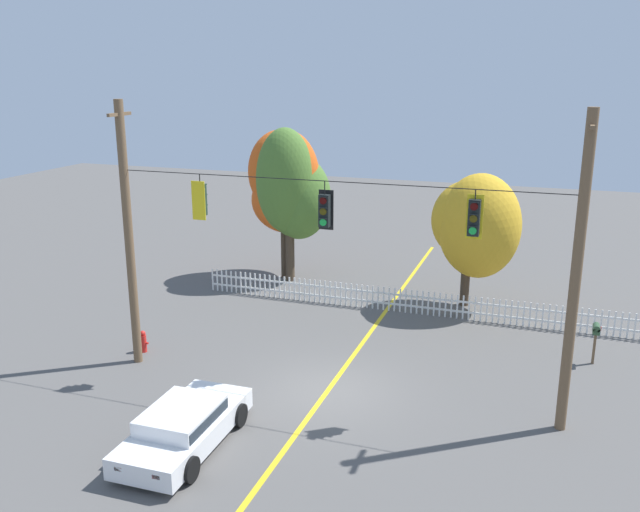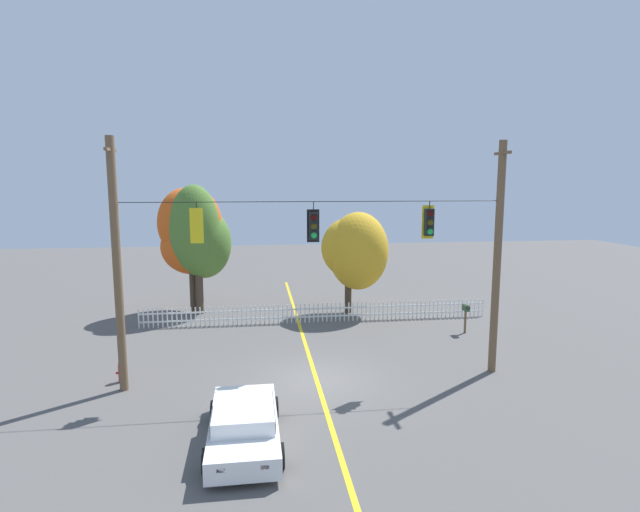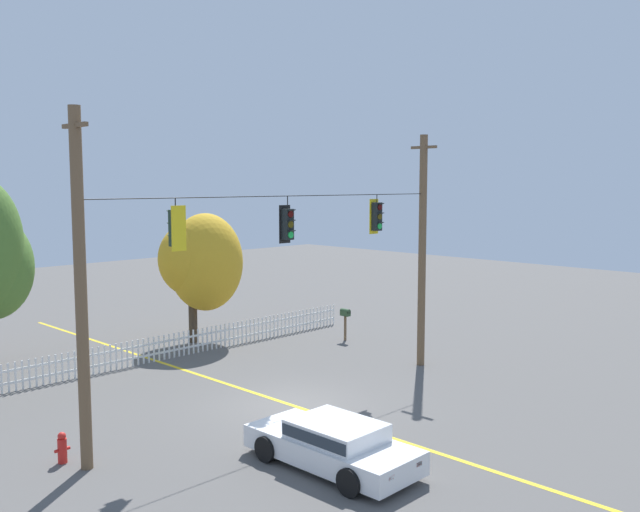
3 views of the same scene
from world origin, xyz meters
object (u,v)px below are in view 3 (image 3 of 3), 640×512
traffic_signal_westbound_side (176,228)px  traffic_signal_eastbound_side (377,216)px  traffic_signal_northbound_primary (287,224)px  parked_car (333,443)px  autumn_oak_far_east (201,261)px  roadside_mailbox (345,315)px  fire_hydrant (62,448)px

traffic_signal_westbound_side → traffic_signal_eastbound_side: 8.01m
traffic_signal_northbound_primary → traffic_signal_eastbound_side: 4.11m
parked_car → autumn_oak_far_east: bearing=66.7°
traffic_signal_northbound_primary → roadside_mailbox: bearing=31.4°
parked_car → traffic_signal_northbound_primary: bearing=60.1°
parked_car → fire_hydrant: 6.57m
traffic_signal_westbound_side → traffic_signal_northbound_primary: same height
traffic_signal_westbound_side → traffic_signal_eastbound_side: same height
traffic_signal_northbound_primary → autumn_oak_far_east: bearing=70.0°
traffic_signal_westbound_side → fire_hydrant: size_ratio=1.76×
traffic_signal_westbound_side → autumn_oak_far_east: (7.15, 8.94, -2.13)m
traffic_signal_northbound_primary → traffic_signal_eastbound_side: size_ratio=1.05×
parked_car → fire_hydrant: bearing=132.2°
autumn_oak_far_east → fire_hydrant: bearing=-140.7°
traffic_signal_northbound_primary → autumn_oak_far_east: 9.72m
autumn_oak_far_east → fire_hydrant: (-10.04, -8.21, -3.11)m
traffic_signal_eastbound_side → parked_car: bearing=-147.4°
roadside_mailbox → traffic_signal_northbound_primary: bearing=-148.6°
traffic_signal_eastbound_side → autumn_oak_far_east: 9.22m
traffic_signal_northbound_primary → roadside_mailbox: traffic_signal_northbound_primary is taller
traffic_signal_northbound_primary → autumn_oak_far_east: size_ratio=0.26×
fire_hydrant → traffic_signal_eastbound_side: bearing=-3.8°
traffic_signal_westbound_side → traffic_signal_eastbound_side: bearing=0.1°
traffic_signal_northbound_primary → autumn_oak_far_east: (3.25, 8.93, -2.06)m
fire_hydrant → autumn_oak_far_east: bearing=39.3°
fire_hydrant → parked_car: bearing=-47.8°
traffic_signal_eastbound_side → roadside_mailbox: traffic_signal_eastbound_side is taller
autumn_oak_far_east → roadside_mailbox: size_ratio=3.97×
traffic_signal_westbound_side → autumn_oak_far_east: bearing=51.4°
traffic_signal_northbound_primary → autumn_oak_far_east: traffic_signal_northbound_primary is taller
autumn_oak_far_east → parked_car: bearing=-113.3°
autumn_oak_far_east → fire_hydrant: 13.34m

